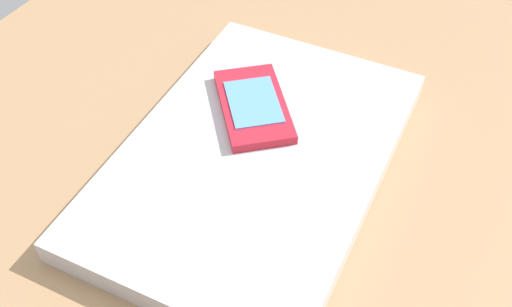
# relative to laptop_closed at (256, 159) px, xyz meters

# --- Properties ---
(desk_surface) EXTENTS (1.20, 0.80, 0.03)m
(desk_surface) POSITION_rel_laptop_closed_xyz_m (0.05, 0.00, -0.03)
(desk_surface) COLOR #9E7751
(desk_surface) RESTS_ON ground
(laptop_closed) EXTENTS (0.36, 0.25, 0.02)m
(laptop_closed) POSITION_rel_laptop_closed_xyz_m (0.00, 0.00, 0.00)
(laptop_closed) COLOR #B7BABC
(laptop_closed) RESTS_ON desk_surface
(cell_phone_on_laptop) EXTENTS (0.13, 0.12, 0.01)m
(cell_phone_on_laptop) POSITION_rel_laptop_closed_xyz_m (0.05, 0.03, 0.02)
(cell_phone_on_laptop) COLOR red
(cell_phone_on_laptop) RESTS_ON laptop_closed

